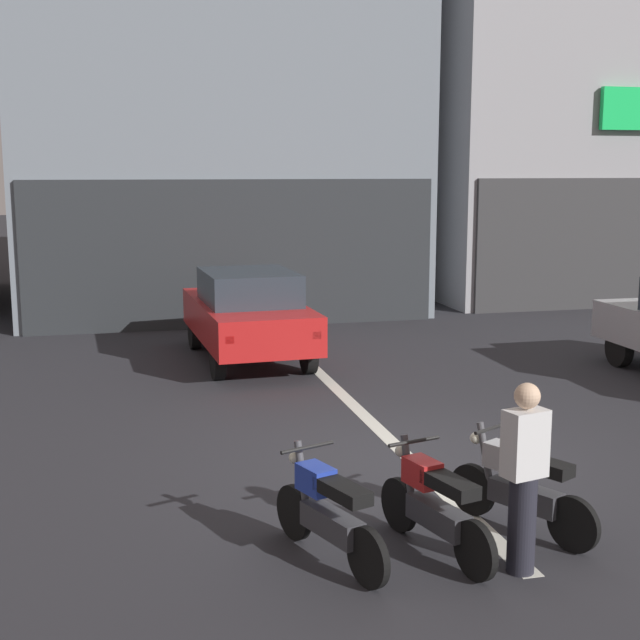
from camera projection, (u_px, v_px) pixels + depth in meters
ground_plane at (414, 463)px, 10.23m from camera, size 120.00×120.00×0.00m
lane_centre_line at (303, 357)px, 15.97m from camera, size 0.20×18.00×0.01m
building_mid_block at (207, 87)px, 22.51m from camera, size 9.27×9.36×11.03m
building_far_right at (589, 64)px, 24.92m from camera, size 10.77×8.53×12.83m
car_red_crossing_near at (248, 312)px, 15.53m from camera, size 1.95×4.18×1.64m
car_blue_down_street at (300, 264)px, 23.47m from camera, size 2.30×4.30×1.64m
motorcycle_blue_row_leftmost at (328, 512)px, 7.60m from camera, size 0.70×1.59×0.98m
motorcycle_red_row_left_mid at (434, 505)px, 7.76m from camera, size 0.61×1.63×0.98m
motorcycle_silver_row_centre at (520, 486)px, 8.22m from camera, size 0.84×1.51×0.98m
person_by_motorcycles at (524, 477)px, 7.32m from camera, size 0.40×0.30×1.67m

